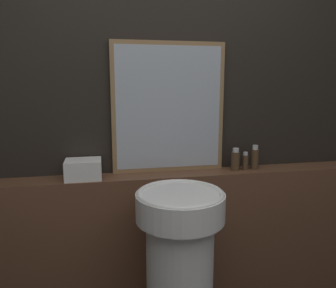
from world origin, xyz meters
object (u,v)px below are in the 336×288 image
Objects in this scene: lotion_bottle at (255,158)px; towel_stack at (83,169)px; pedestal_sink at (180,270)px; shampoo_bottle at (235,160)px; mirror at (169,108)px; conditioner_bottle at (245,162)px.

towel_stack is at bearing 180.00° from lotion_bottle.
shampoo_bottle reaches higher than pedestal_sink.
mirror is 0.62m from lotion_bottle.
pedestal_sink is 0.74m from shampoo_bottle.
shampoo_bottle is 0.13m from lotion_bottle.
shampoo_bottle is at bearing 180.00° from lotion_bottle.
lotion_bottle reaches higher than shampoo_bottle.
conditioner_bottle reaches higher than towel_stack.
shampoo_bottle is (0.91, 0.00, 0.01)m from towel_stack.
lotion_bottle is at bearing -0.00° from shampoo_bottle.
conditioner_bottle is (0.97, 0.00, -0.00)m from towel_stack.
pedestal_sink is at bearing -142.57° from conditioner_bottle.
shampoo_bottle reaches higher than towel_stack.
pedestal_sink is 0.90m from mirror.
mirror reaches higher than lotion_bottle.
towel_stack is 0.97m from conditioner_bottle.
conditioner_bottle reaches higher than pedestal_sink.
conditioner_bottle is (0.47, -0.07, -0.33)m from mirror.
conditioner_bottle is at bearing 37.43° from pedestal_sink.
towel_stack is (-0.50, -0.07, -0.33)m from mirror.
conditioner_bottle is at bearing 180.00° from lotion_bottle.
mirror is (0.04, 0.46, 0.77)m from pedestal_sink.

